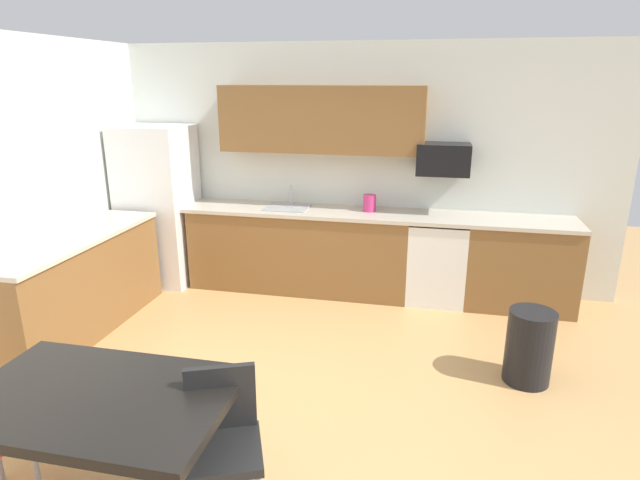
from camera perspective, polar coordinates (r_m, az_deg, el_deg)
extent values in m
plane|color=tan|center=(4.06, -3.16, -17.83)|extent=(12.00, 12.00, 0.00)
cube|color=silver|center=(6.00, 3.39, 7.74)|extent=(5.80, 0.10, 2.70)
cube|color=brown|center=(5.99, -2.26, -1.15)|extent=(2.45, 0.60, 0.90)
cube|color=brown|center=(5.89, 20.76, -2.61)|extent=(1.10, 0.60, 0.90)
cube|color=brown|center=(5.46, -24.86, -4.61)|extent=(0.60, 2.00, 0.90)
cube|color=beige|center=(5.75, 2.76, 2.96)|extent=(4.80, 0.64, 0.04)
cube|color=beige|center=(5.32, -25.49, 0.11)|extent=(0.64, 2.00, 0.04)
cube|color=brown|center=(5.78, 0.11, 12.90)|extent=(2.20, 0.34, 0.70)
cube|color=white|center=(6.40, -17.03, 3.58)|extent=(0.76, 0.70, 1.82)
cube|color=white|center=(5.81, 12.46, -2.21)|extent=(0.60, 0.60, 0.88)
cube|color=black|center=(5.68, 12.75, 2.12)|extent=(0.60, 0.60, 0.03)
cube|color=black|center=(5.66, 13.17, 8.51)|extent=(0.54, 0.36, 0.32)
cube|color=#A5A8AD|center=(5.90, -3.55, 2.91)|extent=(0.48, 0.40, 0.14)
cylinder|color=#B2B5BA|center=(6.03, -3.11, 4.79)|extent=(0.02, 0.02, 0.24)
cube|color=black|center=(3.13, -22.94, -15.54)|extent=(1.40, 0.90, 0.06)
cylinder|color=black|center=(3.93, -26.94, -15.30)|extent=(0.05, 0.05, 0.67)
cylinder|color=black|center=(3.35, -8.52, -19.50)|extent=(0.05, 0.05, 0.67)
cube|color=black|center=(3.02, -10.42, -21.58)|extent=(0.52, 0.52, 0.05)
cube|color=black|center=(3.05, -10.65, -16.53)|extent=(0.37, 0.18, 0.40)
cylinder|color=#B2B2B7|center=(3.31, -13.40, -23.08)|extent=(0.03, 0.03, 0.42)
cylinder|color=#B2B2B7|center=(3.30, -7.00, -22.81)|extent=(0.03, 0.03, 0.42)
cylinder|color=#B2B2B7|center=(3.64, -28.33, -20.73)|extent=(0.03, 0.03, 0.42)
cylinder|color=black|center=(4.54, 21.66, -10.67)|extent=(0.36, 0.36, 0.60)
cylinder|color=#CC3372|center=(5.74, 5.36, 3.90)|extent=(0.14, 0.14, 0.20)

